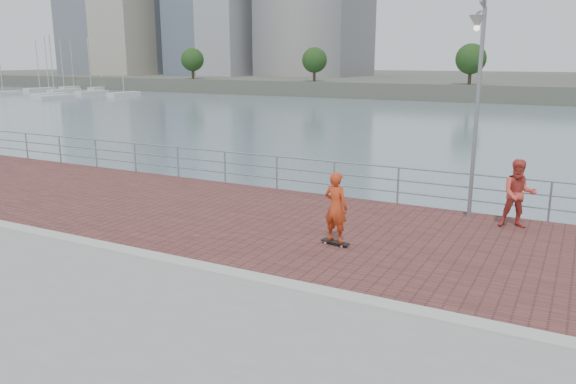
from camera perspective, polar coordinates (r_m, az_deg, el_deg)
The scene contains 10 objects.
water at distance 12.22m, azimuth -4.62°, elevation -17.24°, with size 400.00×400.00×0.00m, color slate.
brick_lane at distance 14.30m, azimuth 3.02°, elevation -3.72°, with size 40.00×6.80×0.02m, color brown.
curb at distance 11.32m, azimuth -4.82°, elevation -8.36°, with size 40.00×0.40×0.06m, color #B7B5AD.
far_shore at distance 131.52m, azimuth 25.92°, elevation 9.94°, with size 320.00×95.00×2.50m, color #4C5142.
guardrail at distance 17.18m, azimuth 7.86°, elevation 1.44°, with size 39.06×0.06×1.13m.
street_lamp at distance 15.12m, azimuth 18.67°, elevation 11.56°, with size 0.40×1.17×5.50m.
skateboard at distance 13.06m, azimuth 4.81°, elevation -5.10°, with size 0.71×0.29×0.08m.
skateboarder at distance 12.82m, azimuth 4.88°, elevation -1.54°, with size 0.60×0.39×1.63m, color red.
bystander at distance 15.27m, azimuth 22.37°, elevation -0.18°, with size 0.85×0.66×1.75m, color #CF493C.
marina at distance 111.28m, azimuth -22.32°, elevation 9.46°, with size 30.53×29.30×9.76m.
Camera 1 is at (5.75, -8.80, 4.22)m, focal length 35.00 mm.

